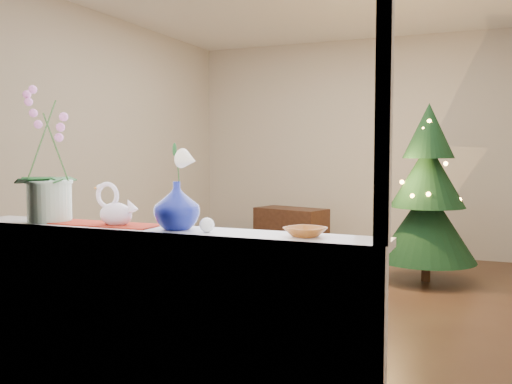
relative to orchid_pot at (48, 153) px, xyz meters
The scene contains 16 objects.
ground 2.78m from the orchid_pot, 74.28° to the left, with size 5.00×5.00×0.00m, color #3D2419.
wall_back 4.92m from the orchid_pot, 82.19° to the left, with size 4.50×0.10×2.70m, color beige.
wall_front 0.68m from the orchid_pot, 10.41° to the right, with size 4.50×0.10×2.70m, color beige.
wall_left 2.86m from the orchid_pot, 123.63° to the left, with size 0.10×5.00×2.70m, color beige.
window_apron 1.08m from the orchid_pot, ahead, with size 2.20×0.08×0.88m, color white.
windowsill 0.77m from the orchid_pot, ahead, with size 2.20×0.26×0.04m, color white.
window_frame 0.80m from the orchid_pot, ahead, with size 2.22×0.06×1.60m, color white, non-canonical shape.
runner 0.46m from the orchid_pot, ahead, with size 0.70×0.20×0.01m, color maroon.
orchid_pot is the anchor object (origin of this frame).
swan 0.49m from the orchid_pot, ahead, with size 0.24×0.11×0.20m, color white, non-canonical shape.
blue_vase 0.80m from the orchid_pot, ahead, with size 0.25×0.25×0.26m, color navy.
lily 0.77m from the orchid_pot, ahead, with size 0.14×0.08×0.20m, color white, non-canonical shape.
paperweight 1.00m from the orchid_pot, ahead, with size 0.07×0.07×0.07m, color white.
amber_dish 1.44m from the orchid_pot, ahead, with size 0.14×0.14×0.04m, color #A95C21.
xmas_tree 3.85m from the orchid_pot, 66.18° to the left, with size 0.96×0.96×1.76m, color black, non-canonical shape.
side_table 4.15m from the orchid_pot, 90.91° to the left, with size 0.83×0.41×0.62m, color black.
Camera 1 is at (1.48, -4.70, 1.29)m, focal length 40.00 mm.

